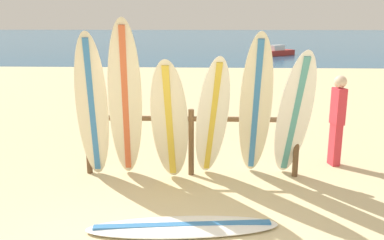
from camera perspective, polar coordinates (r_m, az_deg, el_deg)
The scene contains 11 objects.
ocean_water at distance 61.34m, azimuth 2.05°, elevation 11.54°, with size 120.00×80.00×0.01m, color #1E5984.
surfboard_rack at distance 6.42m, azimuth -0.12°, elevation -1.67°, with size 3.40×0.09×1.07m.
surfboard_leaning_far_left at distance 6.32m, azimuth -13.74°, elevation 1.71°, with size 0.54×0.63×2.29m.
surfboard_leaning_left at distance 6.13m, azimuth -9.28°, elevation 2.45°, with size 0.63×0.91×2.48m.
surfboard_leaning_center_left at distance 5.95m, azimuth -3.13°, elevation -0.39°, with size 0.57×0.81×1.94m.
surfboard_leaning_center at distance 6.06m, azimuth 2.81°, elevation 0.08°, with size 0.66×1.05×1.98m.
surfboard_leaning_center_right at distance 6.08m, azimuth 8.83°, elevation 1.53°, with size 0.50×1.13×2.30m.
surfboard_leaning_right at distance 6.22m, azimuth 14.02°, elevation 0.42°, with size 0.57×1.05×2.06m.
surfboard_lying_on_sand at distance 5.02m, azimuth -1.28°, elevation -14.66°, with size 2.33×0.78×0.08m.
beachgoer_standing at distance 7.25m, azimuth 19.60°, elevation 0.44°, with size 0.21×0.28×1.54m.
small_boat_offshore at distance 29.30m, azimuth 11.68°, elevation 9.29°, with size 2.82×2.61×0.71m.
Camera 1 is at (0.61, -3.29, 2.43)m, focal length 38.27 mm.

